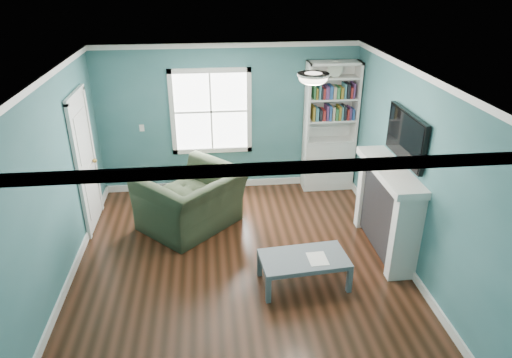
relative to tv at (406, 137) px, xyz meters
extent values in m
plane|color=black|center=(-2.20, -0.20, -1.72)|extent=(5.00, 5.00, 0.00)
plane|color=#306366|center=(-2.20, 2.30, -0.43)|extent=(4.50, 0.00, 4.50)
plane|color=#306366|center=(-2.20, -2.70, -0.43)|extent=(4.50, 0.00, 4.50)
plane|color=#306366|center=(-4.45, -0.20, -0.43)|extent=(0.00, 5.00, 5.00)
plane|color=#306366|center=(0.05, -0.20, -0.43)|extent=(0.00, 5.00, 5.00)
plane|color=white|center=(-2.20, -0.20, 0.88)|extent=(5.00, 5.00, 0.00)
cube|color=white|center=(-2.20, 2.28, -1.66)|extent=(4.50, 0.03, 0.12)
cube|color=white|center=(-4.44, -0.20, -1.66)|extent=(0.03, 5.00, 0.12)
cube|color=white|center=(0.03, -0.20, -1.66)|extent=(0.03, 5.00, 0.12)
cube|color=white|center=(-2.20, 2.28, 0.84)|extent=(4.50, 0.04, 0.08)
cube|color=white|center=(-2.20, -2.68, 0.84)|extent=(4.50, 0.04, 0.08)
cube|color=white|center=(-4.43, -0.20, 0.84)|extent=(0.04, 5.00, 0.08)
cube|color=white|center=(0.03, -0.20, 0.84)|extent=(0.04, 5.00, 0.08)
cube|color=white|center=(-2.50, 2.29, -0.27)|extent=(1.24, 0.01, 1.34)
cube|color=white|center=(-3.16, 2.28, -0.27)|extent=(0.08, 0.06, 1.50)
cube|color=white|center=(-1.84, 2.28, -0.27)|extent=(0.08, 0.06, 1.50)
cube|color=white|center=(-2.50, 2.28, -0.98)|extent=(1.40, 0.06, 0.08)
cube|color=white|center=(-2.50, 2.28, 0.44)|extent=(1.40, 0.06, 0.08)
cube|color=white|center=(-2.50, 2.28, -0.27)|extent=(1.24, 0.03, 0.03)
cube|color=white|center=(-2.50, 2.28, -0.27)|extent=(0.03, 0.03, 1.34)
cube|color=silver|center=(-0.43, 2.10, -1.27)|extent=(0.90, 0.35, 0.90)
cube|color=silver|center=(-0.86, 2.10, -0.12)|extent=(0.04, 0.35, 1.40)
cube|color=silver|center=(0.00, 2.10, -0.12)|extent=(0.04, 0.35, 1.40)
cube|color=silver|center=(-0.43, 2.26, -0.12)|extent=(0.90, 0.02, 1.40)
cube|color=silver|center=(-0.43, 2.10, 0.55)|extent=(0.90, 0.35, 0.04)
cube|color=silver|center=(-0.43, 2.10, -0.80)|extent=(0.84, 0.33, 0.03)
cube|color=silver|center=(-0.43, 2.10, -0.42)|extent=(0.84, 0.33, 0.03)
cube|color=silver|center=(-0.43, 2.10, -0.04)|extent=(0.84, 0.33, 0.03)
cube|color=silver|center=(-0.43, 2.10, 0.32)|extent=(0.84, 0.33, 0.03)
cube|color=olive|center=(-0.43, 2.08, -0.30)|extent=(0.70, 0.25, 0.22)
cube|color=teal|center=(-0.43, 2.08, 0.08)|extent=(0.70, 0.25, 0.22)
cylinder|color=beige|center=(-0.43, 2.05, 0.46)|extent=(0.26, 0.06, 0.26)
cube|color=black|center=(-0.11, 0.00, -1.12)|extent=(0.30, 1.20, 1.10)
cube|color=black|center=(-0.13, 0.00, -1.32)|extent=(0.22, 0.65, 0.70)
cube|color=silver|center=(-0.13, -0.67, -1.12)|extent=(0.36, 0.16, 1.20)
cube|color=silver|center=(-0.13, 0.67, -1.12)|extent=(0.36, 0.16, 1.20)
cube|color=silver|center=(-0.15, 0.00, -0.47)|extent=(0.44, 1.58, 0.10)
cube|color=black|center=(0.00, 0.00, 0.00)|extent=(0.06, 1.10, 0.65)
cube|color=silver|center=(-4.43, 1.20, -0.70)|extent=(0.04, 0.80, 2.05)
cube|color=white|center=(-4.42, 0.75, -0.70)|extent=(0.05, 0.08, 2.13)
cube|color=white|center=(-4.42, 1.65, -0.70)|extent=(0.05, 0.08, 2.13)
cube|color=white|center=(-4.42, 1.20, 0.36)|extent=(0.05, 0.98, 0.08)
sphere|color=#BF8C3F|center=(-4.37, 1.50, -0.77)|extent=(0.07, 0.07, 0.07)
ellipsoid|color=white|center=(-1.30, -0.10, 0.82)|extent=(0.34, 0.34, 0.15)
cylinder|color=white|center=(-1.30, -0.10, 0.86)|extent=(0.38, 0.38, 0.03)
cube|color=white|center=(-3.70, 2.28, -0.52)|extent=(0.08, 0.01, 0.12)
imported|color=#202D1C|center=(-2.87, 0.93, -1.11)|extent=(1.66, 1.65, 1.24)
cube|color=#515C62|center=(-1.92, -0.97, -1.55)|extent=(0.06, 0.06, 0.34)
cube|color=#515C62|center=(-0.88, -0.89, -1.55)|extent=(0.06, 0.06, 0.34)
cube|color=#515C62|center=(-1.97, -0.44, -1.55)|extent=(0.06, 0.06, 0.34)
cube|color=#515C62|center=(-0.93, -0.35, -1.55)|extent=(0.06, 0.06, 0.34)
cube|color=#4F5D65|center=(-1.42, -0.66, -1.35)|extent=(1.15, 0.69, 0.06)
cube|color=white|center=(-1.26, -0.71, -1.32)|extent=(0.25, 0.31, 0.00)
camera|label=1|loc=(-2.54, -5.35, 2.04)|focal=32.00mm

